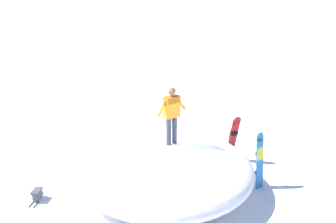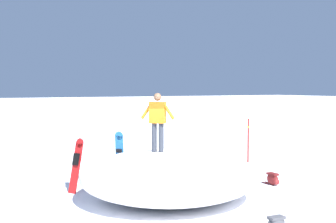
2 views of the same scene
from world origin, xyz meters
The scene contains 8 objects.
ground centered at (0.00, 0.00, 0.00)m, with size 240.00×240.00×0.00m, color white.
snow_mound centered at (0.50, 0.29, 0.66)m, with size 4.93×4.79×1.31m, color white.
snowboarder_standing centered at (0.38, 0.00, 2.23)m, with size 0.78×0.73×1.61m.
snowboard_primary_upright centered at (-2.06, -0.11, 0.86)m, with size 0.30×0.30×1.66m.
snowboard_secondary_upright centered at (-1.46, -1.72, 0.81)m, with size 0.45×0.50×1.57m.
backpack_near centered at (0.70, 3.93, 0.20)m, with size 0.63×0.25×0.38m.
backpack_far centered at (3.91, 1.01, 0.16)m, with size 0.27×0.65×0.31m.
trail_marker_pole centered at (-2.82, 5.88, 0.94)m, with size 0.10×0.10×1.79m.
Camera 2 is at (10.51, -5.33, 3.07)m, focal length 44.93 mm.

